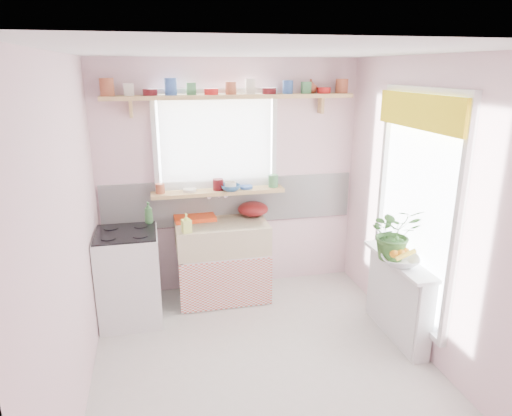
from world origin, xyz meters
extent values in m
plane|color=silver|center=(0.00, 0.00, 0.00)|extent=(3.20, 3.20, 0.00)
plane|color=white|center=(0.00, 0.00, 2.50)|extent=(3.20, 3.20, 0.00)
plane|color=silver|center=(0.00, 1.60, 1.25)|extent=(2.80, 0.00, 2.80)
plane|color=silver|center=(0.00, -1.60, 1.25)|extent=(2.80, 0.00, 2.80)
plane|color=silver|center=(-1.40, 0.00, 1.25)|extent=(0.00, 3.20, 3.20)
plane|color=silver|center=(1.40, 0.00, 1.25)|extent=(0.00, 3.20, 3.20)
cube|color=white|center=(0.00, 1.59, 1.00)|extent=(2.74, 0.03, 0.50)
cube|color=pink|center=(0.00, 1.58, 0.80)|extent=(2.74, 0.02, 0.12)
cube|color=white|center=(-0.15, 1.60, 1.65)|extent=(1.20, 0.01, 1.00)
cube|color=white|center=(-0.15, 1.53, 1.65)|extent=(1.15, 0.02, 0.95)
cube|color=white|center=(1.40, 0.20, 1.25)|extent=(0.01, 1.10, 1.90)
cube|color=yellow|center=(1.31, 0.20, 2.06)|extent=(0.03, 1.20, 0.28)
cube|color=white|center=(-0.15, 1.30, 0.28)|extent=(0.85, 0.55, 0.55)
cube|color=#D5513E|center=(-0.15, 1.02, 0.28)|extent=(0.95, 0.02, 0.53)
cube|color=beige|center=(-0.15, 1.30, 0.70)|extent=(0.95, 0.55, 0.30)
cylinder|color=silver|center=(-0.15, 1.55, 1.10)|extent=(0.03, 0.22, 0.03)
cube|color=white|center=(-1.10, 1.05, 0.45)|extent=(0.58, 0.58, 0.90)
cube|color=black|center=(-1.10, 1.05, 0.91)|extent=(0.56, 0.56, 0.02)
cylinder|color=black|center=(-1.24, 0.91, 0.92)|extent=(0.14, 0.14, 0.01)
cylinder|color=black|center=(-0.96, 0.91, 0.92)|extent=(0.14, 0.14, 0.01)
cylinder|color=black|center=(-1.24, 1.19, 0.92)|extent=(0.14, 0.14, 0.01)
cylinder|color=black|center=(-0.96, 1.19, 0.92)|extent=(0.14, 0.14, 0.01)
cube|color=white|center=(1.30, 0.20, 0.38)|extent=(0.15, 0.90, 0.75)
cube|color=white|center=(1.27, 0.20, 0.76)|extent=(0.22, 0.95, 0.03)
cube|color=tan|center=(-0.15, 1.48, 1.14)|extent=(1.40, 0.22, 0.04)
cube|color=tan|center=(0.00, 1.47, 2.12)|extent=(2.52, 0.24, 0.04)
cylinder|color=#A55133|center=(-1.18, 1.47, 2.20)|extent=(0.11, 0.11, 0.12)
cylinder|color=silver|center=(-0.98, 1.47, 2.20)|extent=(0.11, 0.11, 0.12)
cylinder|color=#590F14|center=(-0.79, 1.47, 2.17)|extent=(0.11, 0.11, 0.06)
cylinder|color=#3359A5|center=(-0.59, 1.47, 2.20)|extent=(0.11, 0.11, 0.12)
cylinder|color=#3F7F4C|center=(-0.39, 1.47, 2.20)|extent=(0.11, 0.11, 0.12)
cylinder|color=red|center=(-0.20, 1.47, 2.17)|extent=(0.11, 0.11, 0.06)
cylinder|color=#A55133|center=(0.00, 1.47, 2.20)|extent=(0.11, 0.11, 0.12)
cylinder|color=silver|center=(0.20, 1.47, 2.20)|extent=(0.11, 0.11, 0.12)
cylinder|color=#590F14|center=(0.39, 1.47, 2.17)|extent=(0.11, 0.11, 0.06)
cylinder|color=#3359A5|center=(0.59, 1.47, 2.20)|extent=(0.11, 0.11, 0.12)
cylinder|color=#3F7F4C|center=(0.79, 1.47, 2.20)|extent=(0.11, 0.11, 0.12)
cylinder|color=red|center=(0.98, 1.47, 2.17)|extent=(0.11, 0.11, 0.06)
cylinder|color=#A55133|center=(1.18, 1.47, 2.20)|extent=(0.11, 0.11, 0.12)
cylinder|color=#A55133|center=(-0.77, 1.48, 1.22)|extent=(0.11, 0.11, 0.12)
cylinder|color=silver|center=(-0.46, 1.48, 1.22)|extent=(0.11, 0.11, 0.12)
cylinder|color=#590F14|center=(-0.15, 1.48, 1.19)|extent=(0.11, 0.11, 0.06)
cylinder|color=#3359A5|center=(0.16, 1.48, 1.22)|extent=(0.11, 0.11, 0.12)
cylinder|color=#3F7F4C|center=(0.47, 1.48, 1.22)|extent=(0.11, 0.11, 0.12)
cube|color=#E84114|center=(-0.41, 1.50, 0.87)|extent=(0.44, 0.34, 0.04)
ellipsoid|color=#5F1011|center=(0.22, 1.47, 0.93)|extent=(0.43, 0.43, 0.15)
imported|color=#325D25|center=(1.21, 0.22, 1.02)|extent=(0.48, 0.43, 0.49)
imported|color=silver|center=(1.21, 0.09, 0.81)|extent=(0.42, 0.42, 0.08)
imported|color=#346A2A|center=(1.21, 0.15, 0.89)|extent=(0.13, 0.09, 0.24)
imported|color=#E9FC70|center=(-0.53, 1.10, 0.95)|extent=(0.10, 0.11, 0.19)
imported|color=silver|center=(-0.03, 1.42, 1.21)|extent=(0.16, 0.16, 0.10)
imported|color=#2D5F95|center=(-0.03, 1.42, 1.19)|extent=(0.24, 0.24, 0.06)
imported|color=#9F4730|center=(0.86, 1.53, 2.21)|extent=(0.18, 0.18, 0.14)
imported|color=#3A743D|center=(-0.88, 1.27, 1.02)|extent=(0.11, 0.11, 0.22)
sphere|color=orange|center=(1.21, 0.09, 0.88)|extent=(0.08, 0.08, 0.08)
sphere|color=orange|center=(1.27, 0.12, 0.88)|extent=(0.08, 0.08, 0.08)
sphere|color=orange|center=(1.16, 0.11, 0.88)|extent=(0.08, 0.08, 0.08)
cylinder|color=yellow|center=(1.23, 0.04, 0.89)|extent=(0.18, 0.04, 0.10)
camera|label=1|loc=(-0.79, -3.15, 2.39)|focal=32.00mm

